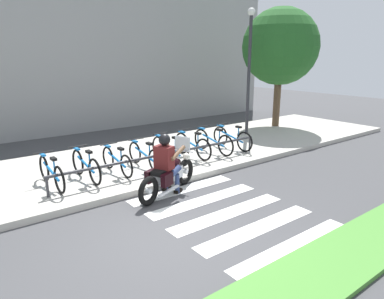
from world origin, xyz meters
TOP-DOWN VIEW (x-y plane):
  - ground_plane at (0.00, 0.00)m, footprint 48.00×48.00m
  - sidewalk at (0.00, 4.11)m, footprint 24.00×4.40m
  - crosswalk_stripe_0 at (1.47, -1.60)m, footprint 2.80×0.40m
  - crosswalk_stripe_1 at (1.47, -0.80)m, footprint 2.80×0.40m
  - crosswalk_stripe_2 at (1.47, 0.00)m, footprint 2.80×0.40m
  - crosswalk_stripe_3 at (1.47, 0.80)m, footprint 2.80×0.40m
  - crosswalk_stripe_4 at (1.47, 1.60)m, footprint 2.80×0.40m
  - motorcycle at (1.08, 1.60)m, footprint 2.01×0.98m
  - rider at (1.01, 1.57)m, footprint 0.75×0.69m
  - bicycle_0 at (-1.05, 3.24)m, footprint 0.48×1.68m
  - bicycle_1 at (-0.24, 3.24)m, footprint 0.48×1.66m
  - bicycle_2 at (0.57, 3.24)m, footprint 0.48×1.59m
  - bicycle_3 at (1.38, 3.24)m, footprint 0.48×1.63m
  - bicycle_4 at (2.19, 3.24)m, footprint 0.48×1.75m
  - bicycle_5 at (3.00, 3.24)m, footprint 0.48×1.68m
  - bicycle_6 at (3.81, 3.24)m, footprint 0.48×1.76m
  - bicycle_7 at (4.63, 3.24)m, footprint 0.48×1.73m
  - bike_rack at (1.79, 2.68)m, footprint 6.28×0.07m
  - street_lamp at (6.61, 4.51)m, footprint 0.28×0.28m
  - tree_near_rack at (8.81, 4.91)m, footprint 3.12×3.12m
  - building_backdrop at (0.00, 9.81)m, footprint 24.00×1.20m

SIDE VIEW (x-z plane):
  - ground_plane at x=0.00m, z-range 0.00..0.00m
  - crosswalk_stripe_0 at x=1.47m, z-range 0.00..0.01m
  - crosswalk_stripe_1 at x=1.47m, z-range 0.00..0.01m
  - crosswalk_stripe_2 at x=1.47m, z-range 0.00..0.01m
  - crosswalk_stripe_3 at x=1.47m, z-range 0.00..0.01m
  - crosswalk_stripe_4 at x=1.47m, z-range 0.00..0.01m
  - sidewalk at x=0.00m, z-range 0.00..0.15m
  - motorcycle at x=1.08m, z-range -0.16..1.08m
  - bicycle_2 at x=0.57m, z-range 0.12..0.85m
  - bicycle_3 at x=1.38m, z-range 0.12..0.86m
  - bicycle_0 at x=-1.05m, z-range 0.12..0.89m
  - bicycle_4 at x=2.19m, z-range 0.12..0.90m
  - bicycle_1 at x=-0.24m, z-range 0.11..0.90m
  - bicycle_7 at x=4.63m, z-range 0.11..0.91m
  - bicycle_5 at x=3.00m, z-range 0.11..0.91m
  - bicycle_6 at x=3.81m, z-range 0.11..0.92m
  - bike_rack at x=1.79m, z-range 0.34..0.82m
  - rider at x=1.01m, z-range 0.11..1.55m
  - street_lamp at x=6.61m, z-range 0.47..5.21m
  - building_backdrop at x=0.00m, z-range 0.00..6.58m
  - tree_near_rack at x=8.81m, z-range 0.93..5.96m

